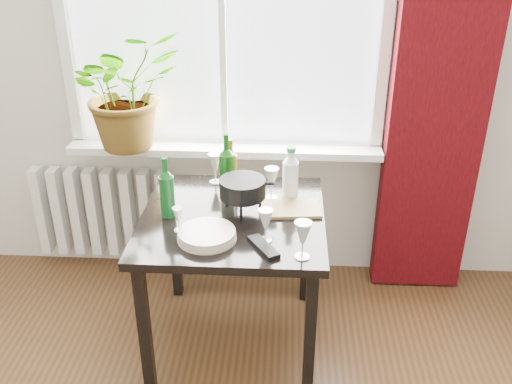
# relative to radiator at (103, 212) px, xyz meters

# --- Properties ---
(window) EXTENTS (1.72, 0.08, 1.62)m
(window) POSITION_rel_radiator_xyz_m (0.75, 0.04, 1.22)
(window) COLOR white
(window) RESTS_ON ground
(windowsill) EXTENTS (1.72, 0.20, 0.04)m
(windowsill) POSITION_rel_radiator_xyz_m (0.75, -0.03, 0.44)
(windowsill) COLOR white
(windowsill) RESTS_ON ground
(curtain) EXTENTS (0.50, 0.12, 2.56)m
(curtain) POSITION_rel_radiator_xyz_m (1.87, -0.06, 0.92)
(curtain) COLOR #340408
(curtain) RESTS_ON ground
(radiator) EXTENTS (0.80, 0.10, 0.55)m
(radiator) POSITION_rel_radiator_xyz_m (0.00, 0.00, 0.00)
(radiator) COLOR white
(radiator) RESTS_ON ground
(table) EXTENTS (0.85, 0.85, 0.74)m
(table) POSITION_rel_radiator_xyz_m (0.85, -0.63, 0.27)
(table) COLOR black
(table) RESTS_ON ground
(potted_plant) EXTENTS (0.75, 0.73, 0.63)m
(potted_plant) POSITION_rel_radiator_xyz_m (0.24, -0.07, 0.78)
(potted_plant) COLOR #396E1D
(potted_plant) RESTS_ON windowsill
(wine_bottle_left) EXTENTS (0.09, 0.09, 0.29)m
(wine_bottle_left) POSITION_rel_radiator_xyz_m (0.55, -0.65, 0.51)
(wine_bottle_left) COLOR #0D4819
(wine_bottle_left) RESTS_ON table
(wine_bottle_right) EXTENTS (0.09, 0.09, 0.32)m
(wine_bottle_right) POSITION_rel_radiator_xyz_m (0.80, -0.41, 0.52)
(wine_bottle_right) COLOR #0F450D
(wine_bottle_right) RESTS_ON table
(bottle_amber) EXTENTS (0.09, 0.09, 0.28)m
(bottle_amber) POSITION_rel_radiator_xyz_m (0.82, -0.38, 0.50)
(bottle_amber) COLOR brown
(bottle_amber) RESTS_ON table
(cleaning_bottle) EXTENTS (0.09, 0.09, 0.27)m
(cleaning_bottle) POSITION_rel_radiator_xyz_m (1.11, -0.44, 0.49)
(cleaning_bottle) COLOR white
(cleaning_bottle) RESTS_ON table
(wineglass_front_right) EXTENTS (0.08, 0.08, 0.15)m
(wineglass_front_right) POSITION_rel_radiator_xyz_m (1.01, -0.84, 0.44)
(wineglass_front_right) COLOR white
(wineglass_front_right) RESTS_ON table
(wineglass_far_right) EXTENTS (0.08, 0.08, 0.17)m
(wineglass_far_right) POSITION_rel_radiator_xyz_m (1.17, -0.96, 0.45)
(wineglass_far_right) COLOR silver
(wineglass_far_right) RESTS_ON table
(wineglass_back_center) EXTENTS (0.09, 0.09, 0.17)m
(wineglass_back_center) POSITION_rel_radiator_xyz_m (1.02, -0.45, 0.44)
(wineglass_back_center) COLOR silver
(wineglass_back_center) RESTS_ON table
(wineglass_back_left) EXTENTS (0.07, 0.07, 0.16)m
(wineglass_back_left) POSITION_rel_radiator_xyz_m (0.73, -0.29, 0.44)
(wineglass_back_left) COLOR silver
(wineglass_back_left) RESTS_ON table
(wineglass_front_left) EXTENTS (0.06, 0.06, 0.12)m
(wineglass_front_left) POSITION_rel_radiator_xyz_m (0.63, -0.79, 0.42)
(wineglass_front_left) COLOR white
(wineglass_front_left) RESTS_ON table
(plate_stack) EXTENTS (0.32, 0.32, 0.04)m
(plate_stack) POSITION_rel_radiator_xyz_m (0.76, -0.85, 0.38)
(plate_stack) COLOR beige
(plate_stack) RESTS_ON table
(fondue_pot) EXTENTS (0.30, 0.27, 0.17)m
(fondue_pot) POSITION_rel_radiator_xyz_m (0.89, -0.59, 0.44)
(fondue_pot) COLOR black
(fondue_pot) RESTS_ON table
(tv_remote) EXTENTS (0.15, 0.19, 0.02)m
(tv_remote) POSITION_rel_radiator_xyz_m (1.01, -0.91, 0.37)
(tv_remote) COLOR black
(tv_remote) RESTS_ON table
(cutting_board) EXTENTS (0.29, 0.20, 0.01)m
(cutting_board) POSITION_rel_radiator_xyz_m (1.12, -0.56, 0.37)
(cutting_board) COLOR olive
(cutting_board) RESTS_ON table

